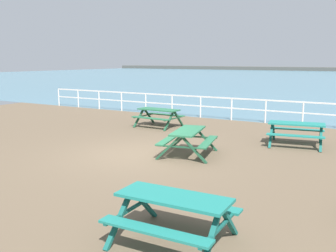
{
  "coord_description": "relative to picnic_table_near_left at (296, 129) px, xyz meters",
  "views": [
    {
      "loc": [
        6.52,
        -9.38,
        2.88
      ],
      "look_at": [
        0.52,
        0.85,
        0.8
      ],
      "focal_mm": 40.74,
      "sensor_mm": 36.0,
      "label": 1
    }
  ],
  "objects": [
    {
      "name": "picnic_table_near_left",
      "position": [
        0.0,
        0.0,
        0.0
      ],
      "size": [
        2.02,
        1.79,
        0.8
      ],
      "rotation": [
        0.0,
        0.0,
        0.16
      ],
      "color": "#1E7A70",
      "rests_on": "ground"
    },
    {
      "name": "seaward_railing",
      "position": [
        -3.87,
        4.07,
        0.15
      ],
      "size": [
        23.07,
        0.07,
        1.08
      ],
      "color": "white",
      "rests_on": "ground"
    },
    {
      "name": "ground_plane",
      "position": [
        -3.87,
        -3.68,
        -0.68
      ],
      "size": [
        30.0,
        24.0,
        0.2
      ],
      "primitive_type": "cube",
      "color": "brown"
    },
    {
      "name": "picnic_table_far_left",
      "position": [
        -0.15,
        -8.12,
        0.0
      ],
      "size": [
        1.85,
        1.6,
        0.8
      ],
      "rotation": [
        0.0,
        0.0,
        0.04
      ],
      "color": "#1E7A70",
      "rests_on": "ground"
    },
    {
      "name": "picnic_table_seaward",
      "position": [
        -2.55,
        -3.01,
        0.0
      ],
      "size": [
        1.87,
        2.09,
        0.8
      ],
      "rotation": [
        0.0,
        0.0,
        1.79
      ],
      "color": "#286B47",
      "rests_on": "ground"
    },
    {
      "name": "picnic_table_far_right",
      "position": [
        -5.93,
        0.77,
        0.0
      ],
      "size": [
        1.86,
        1.61,
        0.8
      ],
      "rotation": [
        0.0,
        0.0,
        -0.04
      ],
      "color": "#286B47",
      "rests_on": "ground"
    }
  ]
}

